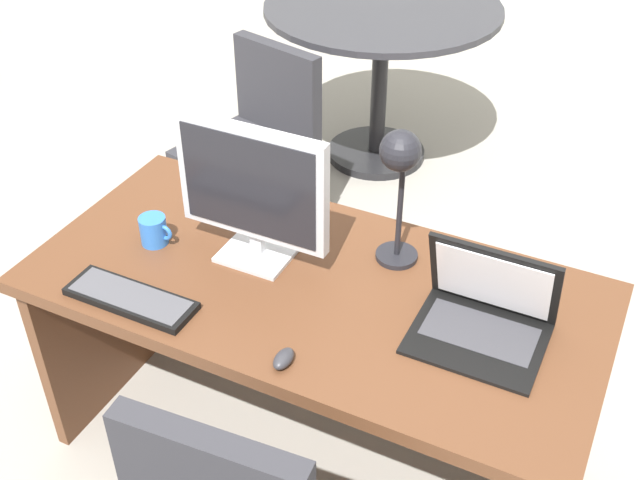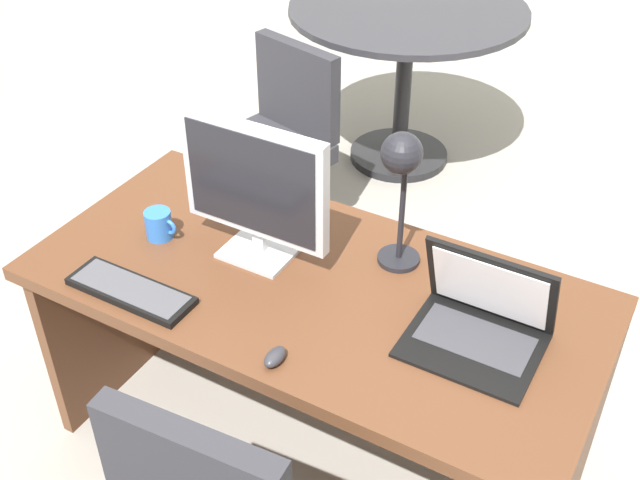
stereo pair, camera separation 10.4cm
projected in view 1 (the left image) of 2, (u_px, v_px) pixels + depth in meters
name	position (u px, v px, depth m)	size (l,w,h in m)	color
ground	(458.00, 219.00, 3.66)	(12.00, 12.00, 0.00)	gray
desk	(321.00, 327.00, 2.30)	(1.58, 0.76, 0.73)	#56331E
monitor	(252.00, 188.00, 2.10)	(0.44, 0.16, 0.42)	#B7BABF
laptop	(486.00, 305.00, 1.96)	(0.33, 0.27, 0.25)	black
keyboard	(131.00, 298.00, 2.08)	(0.36, 0.12, 0.02)	black
mouse	(284.00, 359.00, 1.89)	(0.04, 0.07, 0.03)	#2D2D33
desk_lamp	(400.00, 169.00, 2.03)	(0.12, 0.15, 0.42)	black
coffee_mug	(154.00, 230.00, 2.27)	(0.10, 0.08, 0.09)	blue
meeting_table	(381.00, 46.00, 3.77)	(1.12, 1.12, 0.81)	black
meeting_chair_near	(254.00, 166.00, 3.37)	(0.56, 0.57, 0.85)	black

